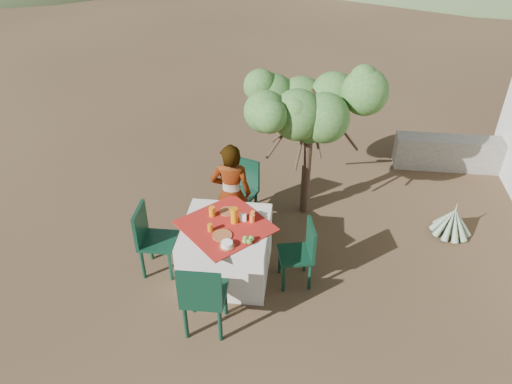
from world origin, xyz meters
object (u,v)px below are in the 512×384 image
Objects in this scene: table at (226,250)px; chair_near at (203,296)px; person at (231,194)px; chair_left at (151,237)px; shrub_tree at (315,114)px; chair_far at (242,188)px; agave at (452,222)px; chair_right at (302,251)px; juice_pitcher at (234,215)px.

table is 1.30× the size of chair_near.
person reaches higher than chair_near.
shrub_tree reaches higher than chair_left.
chair_far reaches higher than agave.
shrub_tree is at bearing -145.54° from person.
chair_left is at bearing -102.38° from chair_right.
chair_near is 1.71× the size of agave.
chair_left is at bearing -109.58° from chair_far.
chair_left is 1.08m from juice_pitcher.
chair_right is at bearing -91.97° from shrub_tree.
chair_far is 0.64× the size of person.
table is at bearing -96.42° from chair_near.
juice_pitcher is at bearing 36.91° from table.
shrub_tree is 9.71× the size of juice_pitcher.
chair_near reaches higher than chair_far.
chair_left is 1.59× the size of agave.
chair_far is 1.09× the size of chair_right.
person is 0.74× the size of shrub_tree.
chair_near reaches higher than chair_right.
chair_right is 0.91m from juice_pitcher.
chair_near is at bearing -73.88° from chair_far.
chair_right is (1.84, 0.01, -0.04)m from chair_left.
chair_left is 4.62× the size of juice_pitcher.
person is 0.65m from juice_pitcher.
person is (-0.04, 0.69, 0.35)m from table.
table is 1.16m from chair_far.
chair_left is at bearing -48.68° from chair_near.
agave is at bearing 21.16° from table.
person is at bearing -92.75° from chair_near.
person is (0.05, 1.64, 0.17)m from chair_near.
juice_pitcher reaches higher than chair_far.
chair_near is at bearing -95.27° from table.
chair_right is at bearing -138.55° from chair_near.
shrub_tree reaches higher than chair_far.
agave is at bearing 19.06° from chair_far.
table is 6.45× the size of juice_pitcher.
juice_pitcher is at bearing 98.69° from person.
shrub_tree reaches higher than chair_right.
agave is at bearing -175.50° from person.
juice_pitcher is (-0.82, 0.10, 0.39)m from chair_right.
chair_near is 4.95× the size of juice_pitcher.
juice_pitcher is at bearing -85.04° from chair_left.
agave is at bearing -10.08° from shrub_tree.
person reaches higher than juice_pitcher.
table is 1.52× the size of chair_right.
chair_far is at bearing 88.77° from table.
shrub_tree is at bearing 169.92° from agave.
table is 3.17m from agave.
chair_right is 1.47× the size of agave.
agave is (2.93, -0.01, -0.32)m from chair_far.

